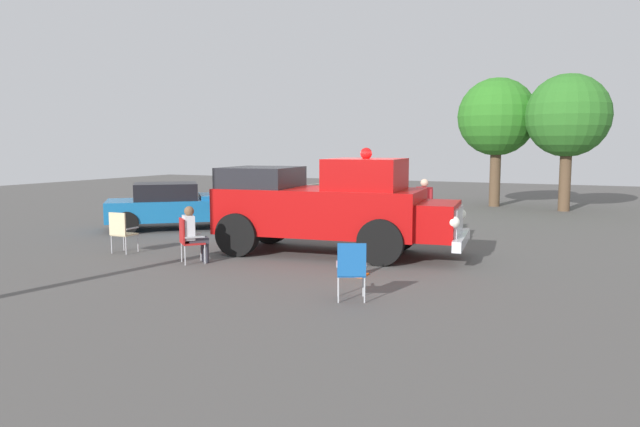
# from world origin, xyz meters

# --- Properties ---
(ground_plane) EXTENTS (60.00, 60.00, 0.00)m
(ground_plane) POSITION_xyz_m (0.00, 0.00, 0.00)
(ground_plane) COLOR #514F4C
(vintage_fire_truck) EXTENTS (2.93, 6.16, 2.59)m
(vintage_fire_truck) POSITION_xyz_m (-0.35, 0.37, 1.20)
(vintage_fire_truck) COLOR black
(vintage_fire_truck) RESTS_ON ground
(classic_hot_rod) EXTENTS (4.21, 4.53, 1.46)m
(classic_hot_rod) POSITION_xyz_m (1.63, 6.56, 0.75)
(classic_hot_rod) COLOR black
(classic_hot_rod) RESTS_ON ground
(lawn_chair_near_truck) EXTENTS (0.69, 0.69, 1.02)m
(lawn_chair_near_truck) POSITION_xyz_m (-2.81, 2.75, 0.59)
(lawn_chair_near_truck) COLOR #B7BABF
(lawn_chair_near_truck) RESTS_ON ground
(lawn_chair_by_car) EXTENTS (0.65, 0.65, 1.02)m
(lawn_chair_by_car) POSITION_xyz_m (-4.32, -1.84, 0.59)
(lawn_chair_by_car) COLOR #B7BABF
(lawn_chair_by_car) RESTS_ON ground
(lawn_chair_spare) EXTENTS (0.52, 0.54, 1.02)m
(lawn_chair_spare) POSITION_xyz_m (-2.49, 4.99, 0.59)
(lawn_chair_spare) COLOR #B7BABF
(lawn_chair_spare) RESTS_ON ground
(spectator_seated) EXTENTS (0.64, 0.63, 1.29)m
(spectator_seated) POSITION_xyz_m (-2.71, 2.66, 0.70)
(spectator_seated) COLOR #383842
(spectator_seated) RESTS_ON ground
(spectator_standing) EXTENTS (0.43, 0.61, 1.68)m
(spectator_standing) POSITION_xyz_m (3.42, -0.96, 0.96)
(spectator_standing) COLOR #2D334C
(spectator_standing) RESTS_ON ground
(oak_tree_left) EXTENTS (3.29, 3.29, 5.47)m
(oak_tree_left) POSITION_xyz_m (12.41, -4.27, 3.79)
(oak_tree_left) COLOR brown
(oak_tree_left) RESTS_ON ground
(oak_tree_right) EXTENTS (3.32, 3.32, 5.52)m
(oak_tree_right) POSITION_xyz_m (13.19, -1.42, 3.82)
(oak_tree_right) COLOR brown
(oak_tree_right) RESTS_ON ground
(traffic_cone) EXTENTS (0.40, 0.40, 0.64)m
(traffic_cone) POSITION_xyz_m (-2.40, -1.17, 0.31)
(traffic_cone) COLOR orange
(traffic_cone) RESTS_ON ground
(background_fence) EXTENTS (11.80, 0.12, 0.90)m
(background_fence) POSITION_xyz_m (14.33, 6.15, 0.45)
(background_fence) COLOR #A8A393
(background_fence) RESTS_ON ground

